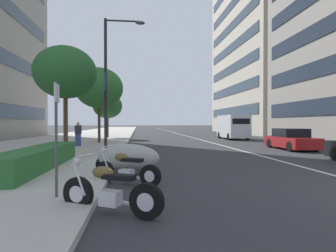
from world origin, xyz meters
name	(u,v)px	position (x,y,z in m)	size (l,w,h in m)	color
sidewalk_right_plaza	(88,136)	(30.00, 12.83, 0.07)	(160.00, 10.99, 0.15)	#B2ADA3
lane_centre_stripe	(182,135)	(35.00, 0.00, 0.00)	(110.00, 0.16, 0.01)	silver
motorcycle_by_sign_pole	(110,192)	(0.00, 7.01, 0.42)	(1.12, 1.99, 1.11)	black
motorcycle_far_end_row	(126,170)	(2.52, 6.82, 0.41)	(1.23, 1.89, 1.09)	black
motorcycle_mid_row	(128,158)	(4.05, 6.82, 0.56)	(1.35, 2.29, 1.04)	#9E9E99
car_mid_block_traffic	(291,140)	(11.86, -3.63, 0.63)	(4.40, 1.99, 1.38)	maroon
delivery_van_ahead	(233,126)	(23.28, -3.69, 1.38)	(5.18, 2.27, 2.57)	silver
parking_sign_by_curb	(56,127)	(0.81, 8.22, 1.65)	(0.32, 0.06, 2.49)	#47494C
street_lamp_with_banners	(112,71)	(11.77, 8.10, 4.91)	(1.26, 2.50, 7.98)	#232326
clipped_hedge_bed	(38,158)	(4.77, 9.98, 0.51)	(6.37, 1.10, 0.72)	#28602D
street_tree_mid_sidewalk	(65,73)	(9.21, 10.18, 4.33)	(3.14, 3.14, 5.52)	#473323
street_tree_far_plaza	(99,88)	(17.69, 9.68, 4.62)	(3.92, 3.92, 6.15)	#473323
street_tree_by_lamp_post	(108,106)	(25.80, 9.89, 3.63)	(3.24, 3.24, 4.87)	#473323
pedestrian_on_plaza	(78,134)	(14.01, 10.58, 0.99)	(0.48, 0.42, 1.67)	#33478C
office_tower_mid_left	(281,0)	(39.94, -18.22, 23.13)	(24.03, 17.87, 46.25)	beige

